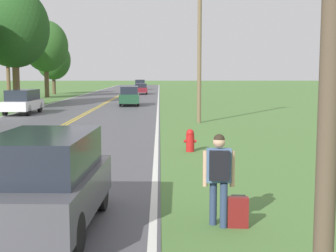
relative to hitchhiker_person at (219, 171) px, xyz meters
name	(u,v)px	position (x,y,z in m)	size (l,w,h in m)	color
hitchhiker_person	(219,171)	(0.00, 0.00, 0.00)	(0.60, 0.45, 1.77)	navy
suitcase	(238,212)	(0.37, -0.03, -0.79)	(0.40, 0.21, 0.63)	maroon
fire_hydrant	(190,140)	(0.03, 8.69, -0.66)	(0.47, 0.31, 0.85)	red
utility_pole_midground	(200,37)	(1.23, 19.08, 3.98)	(1.80, 0.24, 9.82)	brown
tree_left_verge	(46,46)	(-15.12, 49.89, 5.20)	(5.47, 5.47, 9.46)	brown
tree_behind_sign	(14,28)	(-14.20, 34.46, 5.94)	(6.26, 6.26, 10.65)	brown
tree_mid_treeline	(53,60)	(-16.38, 59.44, 3.80)	(4.92, 4.92, 7.73)	brown
tree_right_cluster	(7,45)	(-18.19, 44.72, 5.07)	(4.26, 4.26, 8.64)	brown
car_dark_grey_suv_nearest	(43,180)	(-3.26, -0.09, -0.14)	(2.09, 4.14, 1.80)	black
car_white_suv_mid_near	(23,101)	(-11.00, 25.36, -0.14)	(1.88, 4.82, 1.77)	black
car_dark_green_van_mid_far	(129,95)	(-3.87, 34.41, -0.15)	(1.93, 4.60, 1.78)	black
car_maroon_sedan_receding	(141,89)	(-3.76, 58.78, -0.28)	(1.87, 4.48, 1.55)	black
car_dark_blue_van_distant	(140,85)	(-4.71, 78.06, -0.14)	(2.06, 4.06, 1.85)	black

